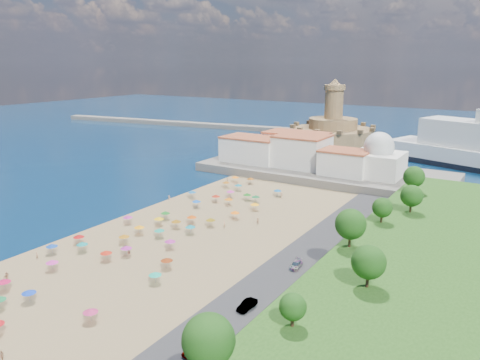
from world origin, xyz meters
The scene contains 11 objects.
ground centered at (0.00, 0.00, 0.00)m, with size 700.00×700.00×0.00m, color #071938.
terrace centered at (10.00, 73.00, 1.50)m, with size 90.00×36.00×3.00m, color #59544C.
jetty centered at (-12.00, 108.00, 1.20)m, with size 18.00×70.00×2.40m, color #59544C.
breakwater centered at (-110.00, 153.00, 1.30)m, with size 200.00×7.00×2.60m, color #59544C.
waterfront_buildings centered at (-3.05, 73.64, 7.88)m, with size 57.00×29.00×11.00m.
domed_building centered at (30.00, 71.00, 8.97)m, with size 16.00×16.00×15.00m.
fortress centered at (-12.00, 138.00, 6.68)m, with size 40.00×40.00×32.40m.
beach_parasols centered at (-1.14, -11.01, 2.15)m, with size 32.04×114.55×2.20m.
beachgoers centered at (-1.18, -6.09, 1.11)m, with size 33.66×104.09×1.87m.
parked_cars centered at (36.00, -11.70, 1.38)m, with size 2.44×67.94×1.44m.
hillside_trees centered at (47.26, -7.89, 10.26)m, with size 15.57×109.94×7.79m.
Camera 1 is at (72.34, -84.05, 40.97)m, focal length 35.00 mm.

